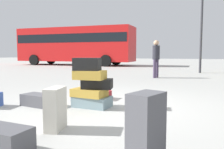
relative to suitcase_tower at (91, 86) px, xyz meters
name	(u,v)px	position (x,y,z in m)	size (l,w,h in m)	color
ground_plane	(106,106)	(0.22, 0.22, -0.41)	(80.00, 80.00, 0.00)	#9E9E99
suitcase_tower	(91,86)	(0.00, 0.00, 0.00)	(0.79, 0.54, 0.95)	gray
suitcase_maroon_right_side	(97,95)	(-0.24, 0.81, -0.32)	(0.58, 0.41, 0.18)	maroon
suitcase_charcoal_foreground_far	(39,100)	(-1.01, -0.24, -0.29)	(0.70, 0.37, 0.23)	#4C4C51
suitcase_charcoal_behind_tower	(5,141)	(0.04, -2.22, -0.27)	(0.54, 0.33, 0.27)	#4C4C51
suitcase_cream_foreground_near	(55,109)	(0.11, -1.39, -0.12)	(0.18, 0.37, 0.58)	beige
suitcase_charcoal_upright_blue	(146,129)	(1.46, -1.95, -0.07)	(0.23, 0.36, 0.68)	#4C4C51
person_bearded_onlooker	(156,56)	(0.27, 5.84, 0.52)	(0.30, 0.33, 1.57)	#3F334C
parked_bus	(75,44)	(-7.99, 14.01, 1.43)	(10.14, 2.80, 3.15)	red
lamp_post	(202,3)	(2.04, 9.14, 3.18)	(0.36, 0.36, 5.41)	#333338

